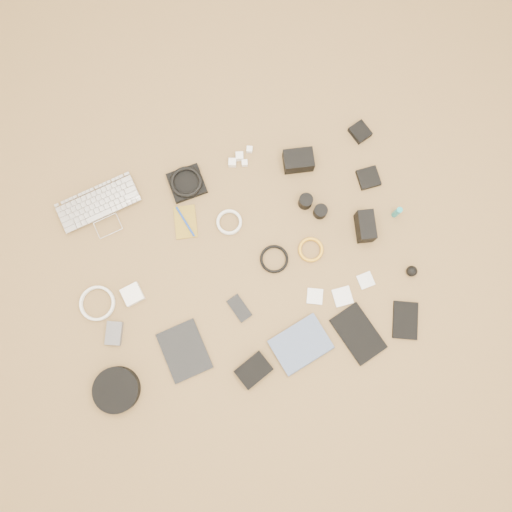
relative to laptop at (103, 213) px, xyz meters
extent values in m
cube|color=olive|center=(0.56, -0.37, -0.03)|extent=(4.00, 4.00, 0.04)
imported|color=#B6B7BB|center=(0.00, 0.00, 0.00)|extent=(0.39, 0.31, 0.03)
cube|color=black|center=(0.38, 0.04, 0.00)|extent=(0.16, 0.15, 0.03)
torus|color=black|center=(0.38, 0.04, 0.02)|extent=(0.17, 0.17, 0.02)
cube|color=white|center=(0.60, 0.09, 0.00)|extent=(0.04, 0.04, 0.03)
cube|color=white|center=(0.65, 0.07, 0.00)|extent=(0.03, 0.03, 0.02)
cube|color=white|center=(0.68, 0.13, 0.00)|extent=(0.03, 0.03, 0.02)
cube|color=white|center=(0.63, 0.11, 0.00)|extent=(0.04, 0.04, 0.03)
cube|color=black|center=(0.88, 0.02, 0.02)|extent=(0.14, 0.10, 0.07)
cube|color=black|center=(1.18, 0.09, 0.00)|extent=(0.10, 0.10, 0.03)
cube|color=olive|center=(0.34, -0.12, -0.01)|extent=(0.11, 0.15, 0.01)
cylinder|color=#13369A|center=(0.34, -0.12, 0.00)|extent=(0.05, 0.15, 0.01)
torus|color=white|center=(0.52, -0.17, -0.01)|extent=(0.14, 0.14, 0.01)
cylinder|color=black|center=(0.86, -0.16, 0.02)|extent=(0.08, 0.08, 0.06)
cylinder|color=black|center=(0.91, -0.22, 0.01)|extent=(0.07, 0.07, 0.05)
cube|color=black|center=(1.16, -0.12, 0.00)|extent=(0.09, 0.09, 0.02)
cube|color=white|center=(0.05, -0.37, 0.00)|extent=(0.09, 0.09, 0.03)
torus|color=white|center=(-0.10, -0.37, -0.01)|extent=(0.19, 0.19, 0.01)
torus|color=black|center=(0.67, -0.37, -0.01)|extent=(0.14, 0.14, 0.01)
torus|color=gold|center=(0.83, -0.37, -0.01)|extent=(0.12, 0.12, 0.01)
cube|color=black|center=(1.08, -0.34, 0.03)|extent=(0.08, 0.13, 0.09)
cylinder|color=teal|center=(1.23, -0.31, 0.03)|extent=(0.03, 0.03, 0.09)
cube|color=#535257|center=(-0.05, -0.51, 0.00)|extent=(0.09, 0.11, 0.03)
cube|color=black|center=(0.21, -0.66, -0.01)|extent=(0.21, 0.25, 0.01)
cube|color=black|center=(0.48, -0.54, -0.01)|extent=(0.09, 0.12, 0.01)
cube|color=silver|center=(0.80, -0.57, -0.01)|extent=(0.08, 0.08, 0.01)
cube|color=silver|center=(0.91, -0.60, -0.01)|extent=(0.08, 0.08, 0.01)
cube|color=silver|center=(1.02, -0.55, -0.01)|extent=(0.07, 0.07, 0.01)
sphere|color=black|center=(1.22, -0.56, 0.01)|extent=(0.05, 0.05, 0.05)
cylinder|color=black|center=(-0.09, -0.74, 0.01)|extent=(0.23, 0.23, 0.05)
cube|color=black|center=(0.47, -0.80, 0.00)|extent=(0.16, 0.14, 0.03)
imported|color=#475678|center=(0.71, -0.83, 0.00)|extent=(0.27, 0.23, 0.02)
cube|color=black|center=(0.93, -0.76, -0.01)|extent=(0.21, 0.26, 0.02)
cube|color=black|center=(1.14, -0.76, -0.01)|extent=(0.15, 0.18, 0.01)
camera|label=1|loc=(0.51, -0.68, 2.09)|focal=35.00mm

